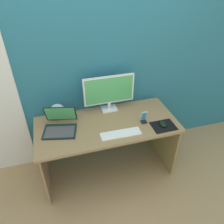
% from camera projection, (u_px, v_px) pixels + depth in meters
% --- Properties ---
extents(ground_plane, '(8.00, 8.00, 0.00)m').
position_uv_depth(ground_plane, '(108.00, 168.00, 2.74)').
color(ground_plane, tan).
extents(wall_back, '(6.00, 0.04, 2.50)m').
position_uv_depth(wall_back, '(96.00, 62.00, 2.34)').
color(wall_back, teal).
rests_on(wall_back, ground_plane).
extents(desk, '(1.51, 0.68, 0.71)m').
position_uv_depth(desk, '(107.00, 134.00, 2.41)').
color(desk, '#9A784E').
rests_on(desk, ground_plane).
extents(monitor, '(0.58, 0.14, 0.43)m').
position_uv_depth(monitor, '(109.00, 92.00, 2.42)').
color(monitor, white).
rests_on(monitor, desk).
extents(laptop, '(0.39, 0.38, 0.23)m').
position_uv_depth(laptop, '(60.00, 126.00, 2.23)').
color(laptop, black).
rests_on(laptop, desk).
extents(fishbowl, '(0.17, 0.17, 0.17)m').
position_uv_depth(fishbowl, '(58.00, 111.00, 2.37)').
color(fishbowl, silver).
rests_on(fishbowl, desk).
extents(keyboard_external, '(0.41, 0.13, 0.01)m').
position_uv_depth(keyboard_external, '(121.00, 134.00, 2.19)').
color(keyboard_external, white).
rests_on(keyboard_external, desk).
extents(mousepad, '(0.25, 0.20, 0.00)m').
position_uv_depth(mousepad, '(163.00, 126.00, 2.29)').
color(mousepad, black).
rests_on(mousepad, desk).
extents(mouse, '(0.06, 0.10, 0.04)m').
position_uv_depth(mouse, '(163.00, 124.00, 2.29)').
color(mouse, black).
rests_on(mouse, mousepad).
extents(phone_in_dock, '(0.06, 0.06, 0.14)m').
position_uv_depth(phone_in_dock, '(144.00, 118.00, 2.32)').
color(phone_in_dock, black).
rests_on(phone_in_dock, desk).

